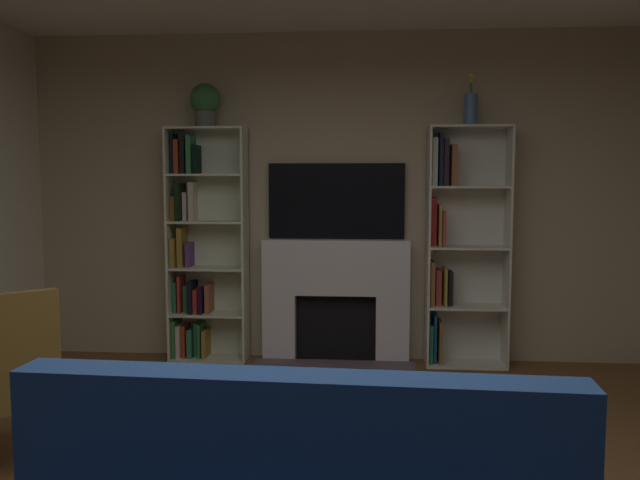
{
  "coord_description": "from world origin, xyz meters",
  "views": [
    {
      "loc": [
        0.3,
        -2.61,
        1.55
      ],
      "look_at": [
        0.0,
        1.18,
        1.19
      ],
      "focal_mm": 36.98,
      "sensor_mm": 36.0,
      "label": 1
    }
  ],
  "objects_px": {
    "tv": "(336,201)",
    "bookshelf_left": "(200,251)",
    "fireplace": "(336,298)",
    "bookshelf_right": "(457,244)",
    "potted_plant": "(205,103)",
    "vase_with_flowers": "(471,107)"
  },
  "relations": [
    {
      "from": "fireplace",
      "to": "bookshelf_left",
      "type": "distance_m",
      "value": 1.22
    },
    {
      "from": "bookshelf_left",
      "to": "fireplace",
      "type": "bearing_deg",
      "value": 0.04
    },
    {
      "from": "fireplace",
      "to": "bookshelf_left",
      "type": "xyz_separation_m",
      "value": [
        -1.16,
        -0.0,
        0.39
      ]
    },
    {
      "from": "tv",
      "to": "bookshelf_left",
      "type": "relative_size",
      "value": 0.58
    },
    {
      "from": "potted_plant",
      "to": "fireplace",
      "type": "bearing_deg",
      "value": 2.58
    },
    {
      "from": "bookshelf_left",
      "to": "vase_with_flowers",
      "type": "bearing_deg",
      "value": -1.25
    },
    {
      "from": "bookshelf_right",
      "to": "potted_plant",
      "type": "xyz_separation_m",
      "value": [
        -2.08,
        -0.05,
        1.16
      ]
    },
    {
      "from": "bookshelf_left",
      "to": "potted_plant",
      "type": "distance_m",
      "value": 1.24
    },
    {
      "from": "potted_plant",
      "to": "bookshelf_left",
      "type": "bearing_deg",
      "value": 148.7
    },
    {
      "from": "potted_plant",
      "to": "bookshelf_right",
      "type": "bearing_deg",
      "value": 1.26
    },
    {
      "from": "tv",
      "to": "bookshelf_right",
      "type": "height_order",
      "value": "bookshelf_right"
    },
    {
      "from": "fireplace",
      "to": "potted_plant",
      "type": "relative_size",
      "value": 3.72
    },
    {
      "from": "bookshelf_right",
      "to": "vase_with_flowers",
      "type": "bearing_deg",
      "value": -31.0
    },
    {
      "from": "tv",
      "to": "vase_with_flowers",
      "type": "height_order",
      "value": "vase_with_flowers"
    },
    {
      "from": "fireplace",
      "to": "tv",
      "type": "distance_m",
      "value": 0.82
    },
    {
      "from": "fireplace",
      "to": "bookshelf_left",
      "type": "bearing_deg",
      "value": -179.96
    },
    {
      "from": "bookshelf_left",
      "to": "bookshelf_right",
      "type": "height_order",
      "value": "same"
    },
    {
      "from": "bookshelf_right",
      "to": "vase_with_flowers",
      "type": "distance_m",
      "value": 1.12
    },
    {
      "from": "tv",
      "to": "potted_plant",
      "type": "height_order",
      "value": "potted_plant"
    },
    {
      "from": "bookshelf_right",
      "to": "bookshelf_left",
      "type": "bearing_deg",
      "value": 179.95
    },
    {
      "from": "tv",
      "to": "bookshelf_left",
      "type": "height_order",
      "value": "bookshelf_left"
    },
    {
      "from": "bookshelf_left",
      "to": "potted_plant",
      "type": "height_order",
      "value": "potted_plant"
    }
  ]
}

